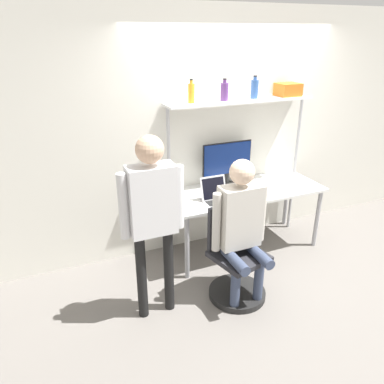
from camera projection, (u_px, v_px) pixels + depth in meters
name	position (u px, v px, depth m)	size (l,w,h in m)	color
ground_plane	(258.00, 263.00, 4.24)	(12.00, 12.00, 0.00)	slate
wall_back	(230.00, 131.00, 4.36)	(8.00, 0.06, 2.70)	silver
desk	(244.00, 196.00, 4.29)	(1.80, 0.73, 0.76)	silver
shelf_unit	(239.00, 121.00, 4.14)	(1.71, 0.30, 1.74)	white
monitor	(227.00, 161.00, 4.29)	(0.61, 0.22, 0.51)	black
laptop	(215.00, 195.00, 3.96)	(0.29, 0.26, 0.25)	#BCBCC1
cell_phone	(237.00, 198.00, 4.02)	(0.07, 0.15, 0.01)	black
office_chair	(235.00, 269.00, 3.64)	(0.56, 0.56, 0.93)	black
person_seated	(241.00, 221.00, 3.39)	(0.55, 0.47, 1.41)	#38425B
person_standing	(152.00, 207.00, 3.09)	(0.56, 0.23, 1.69)	black
bottle_blue	(255.00, 89.00, 4.07)	(0.08, 0.08, 0.24)	#335999
bottle_purple	(224.00, 91.00, 3.94)	(0.08, 0.08, 0.23)	#593372
bottle_amber	(191.00, 93.00, 3.80)	(0.07, 0.07, 0.24)	gold
storage_box	(288.00, 90.00, 4.24)	(0.25, 0.22, 0.14)	#D1661E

